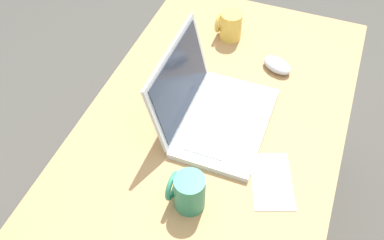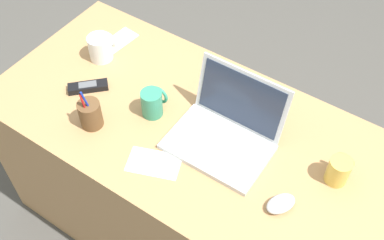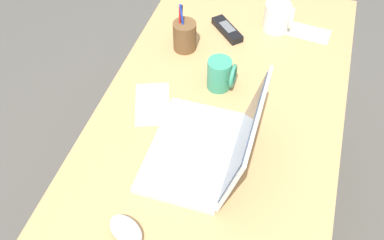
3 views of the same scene
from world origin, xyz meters
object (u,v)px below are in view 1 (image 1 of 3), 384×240
(coffee_mug_white, at_px, (188,192))
(computer_mouse, at_px, (277,65))
(laptop, at_px, (211,109))
(coffee_mug_spare, at_px, (230,26))

(coffee_mug_white, bearing_deg, computer_mouse, -9.20)
(computer_mouse, bearing_deg, laptop, -177.32)
(coffee_mug_white, bearing_deg, laptop, 7.48)
(coffee_mug_spare, bearing_deg, computer_mouse, -117.62)
(coffee_mug_white, relative_size, coffee_mug_spare, 1.08)
(laptop, relative_size, coffee_mug_white, 3.29)
(computer_mouse, distance_m, coffee_mug_spare, 0.22)
(laptop, distance_m, coffee_mug_white, 0.28)
(coffee_mug_white, bearing_deg, coffee_mug_spare, 8.88)
(computer_mouse, relative_size, coffee_mug_spare, 1.03)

